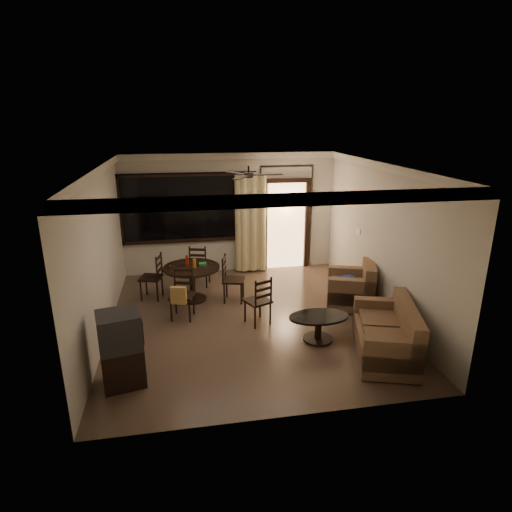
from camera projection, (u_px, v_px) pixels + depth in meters
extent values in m
plane|color=#7F6651|center=(249.00, 319.00, 7.91)|extent=(5.50, 5.50, 0.00)
plane|color=beige|center=(230.00, 214.00, 10.05)|extent=(5.00, 0.00, 5.00)
plane|color=beige|center=(287.00, 315.00, 4.90)|extent=(5.00, 0.00, 5.00)
plane|color=beige|center=(100.00, 255.00, 7.06)|extent=(0.00, 5.50, 5.50)
plane|color=beige|center=(382.00, 240.00, 7.90)|extent=(0.00, 5.50, 5.50)
plane|color=white|center=(248.00, 166.00, 7.04)|extent=(5.50, 5.50, 0.00)
cube|color=black|center=(183.00, 208.00, 9.79)|extent=(2.70, 0.04, 1.45)
cylinder|color=black|center=(185.00, 173.00, 9.47)|extent=(3.20, 0.03, 0.03)
cube|color=#FFC684|center=(286.00, 226.00, 10.34)|extent=(0.91, 0.03, 2.08)
cube|color=white|center=(358.00, 231.00, 8.91)|extent=(0.02, 0.18, 0.12)
cylinder|color=black|center=(248.00, 169.00, 7.06)|extent=(0.03, 0.03, 0.12)
cylinder|color=black|center=(249.00, 175.00, 7.09)|extent=(0.16, 0.16, 0.08)
cylinder|color=black|center=(191.00, 268.00, 8.57)|extent=(1.13, 1.13, 0.04)
cylinder|color=black|center=(192.00, 283.00, 8.67)|extent=(0.11, 0.11, 0.66)
cylinder|color=black|center=(193.00, 299.00, 8.78)|extent=(0.57, 0.57, 0.03)
cylinder|color=maroon|center=(187.00, 261.00, 8.58)|extent=(0.06, 0.06, 0.22)
cylinder|color=#C87515|center=(194.00, 263.00, 8.48)|extent=(0.06, 0.06, 0.18)
cube|color=#278249|center=(203.00, 264.00, 8.65)|extent=(0.14, 0.10, 0.05)
cube|color=black|center=(151.00, 278.00, 8.70)|extent=(0.51, 0.51, 0.04)
cube|color=black|center=(234.00, 280.00, 8.58)|extent=(0.51, 0.51, 0.04)
cube|color=black|center=(182.00, 295.00, 7.84)|extent=(0.51, 0.51, 0.04)
cube|color=tan|center=(179.00, 295.00, 7.59)|extent=(0.29, 0.15, 0.32)
cube|color=black|center=(200.00, 266.00, 9.40)|extent=(0.51, 0.51, 0.04)
cube|color=black|center=(123.00, 365.00, 5.93)|extent=(0.66, 0.62, 0.57)
cube|color=black|center=(119.00, 331.00, 5.77)|extent=(0.66, 0.62, 0.51)
cube|color=black|center=(140.00, 327.00, 5.87)|extent=(0.11, 0.40, 0.34)
cube|color=#4B3223|center=(384.00, 343.00, 6.66)|extent=(1.26, 1.74, 0.39)
cube|color=#4B3223|center=(407.00, 325.00, 6.53)|extent=(0.65, 1.55, 0.64)
cube|color=#4B3223|center=(393.00, 355.00, 5.95)|extent=(0.85, 0.42, 0.49)
cube|color=#4B3223|center=(379.00, 312.00, 7.26)|extent=(0.85, 0.42, 0.49)
cube|color=#4B3223|center=(382.00, 330.00, 6.60)|extent=(0.97, 1.48, 0.12)
cube|color=#4B3223|center=(350.00, 295.00, 8.42)|extent=(1.12, 1.12, 0.41)
cube|color=#4B3223|center=(369.00, 280.00, 8.26)|extent=(0.49, 0.89, 0.67)
cube|color=#4B3223|center=(351.00, 292.00, 8.03)|extent=(0.88, 0.47, 0.51)
cube|color=#4B3223|center=(350.00, 279.00, 8.68)|extent=(0.88, 0.47, 0.51)
cube|color=#4B3223|center=(348.00, 284.00, 8.35)|extent=(0.80, 0.84, 0.12)
ellipsoid|color=navy|center=(348.00, 278.00, 8.32)|extent=(0.37, 0.31, 0.11)
ellipsoid|color=black|center=(319.00, 317.00, 7.06)|extent=(1.01, 0.60, 0.03)
cylinder|color=black|center=(318.00, 328.00, 7.13)|extent=(0.11, 0.11, 0.40)
cylinder|color=black|center=(318.00, 339.00, 7.19)|extent=(0.49, 0.49, 0.03)
cube|color=black|center=(258.00, 301.00, 7.64)|extent=(0.53, 0.53, 0.04)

